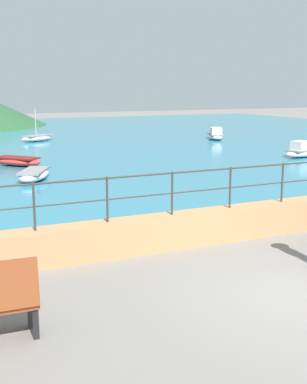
# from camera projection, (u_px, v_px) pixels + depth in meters

# --- Properties ---
(ground_plane) EXTENTS (120.00, 120.00, 0.00)m
(ground_plane) POSITION_uv_depth(u_px,v_px,m) (303.00, 296.00, 8.29)
(ground_plane) COLOR slate
(promenade_wall) EXTENTS (20.00, 0.56, 0.70)m
(promenade_wall) POSITION_uv_depth(u_px,v_px,m) (201.00, 227.00, 11.05)
(promenade_wall) COLOR tan
(promenade_wall) RESTS_ON ground
(railing) EXTENTS (18.44, 0.04, 0.90)m
(railing) POSITION_uv_depth(u_px,v_px,m) (202.00, 183.00, 10.86)
(railing) COLOR #383330
(railing) RESTS_ON promenade_wall
(lake_water) EXTENTS (64.00, 44.32, 0.06)m
(lake_water) POSITION_uv_depth(u_px,v_px,m) (10.00, 142.00, 31.15)
(lake_water) COLOR teal
(lake_water) RESTS_ON ground
(boat_1) EXTENTS (2.15, 2.35, 0.36)m
(boat_1) POSITION_uv_depth(u_px,v_px,m) (17.00, 161.00, 21.59)
(boat_1) COLOR red
(boat_1) RESTS_ON lake_water
(boat_2) EXTENTS (2.45, 1.90, 1.94)m
(boat_2) POSITION_uv_depth(u_px,v_px,m) (37.00, 138.00, 31.34)
(boat_2) COLOR white
(boat_2) RESTS_ON lake_water
(boat_3) EXTENTS (1.69, 2.47, 0.76)m
(boat_3) POSITION_uv_depth(u_px,v_px,m) (215.00, 135.00, 32.42)
(boat_3) COLOR white
(boat_3) RESTS_ON lake_water
(boat_5) EXTENTS (2.44, 1.40, 0.76)m
(boat_5) POSITION_uv_depth(u_px,v_px,m) (303.00, 151.00, 24.25)
(boat_5) COLOR white
(boat_5) RESTS_ON lake_water
(boat_6) EXTENTS (1.84, 2.46, 0.36)m
(boat_6) POSITION_uv_depth(u_px,v_px,m) (34.00, 174.00, 18.26)
(boat_6) COLOR white
(boat_6) RESTS_ON lake_water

